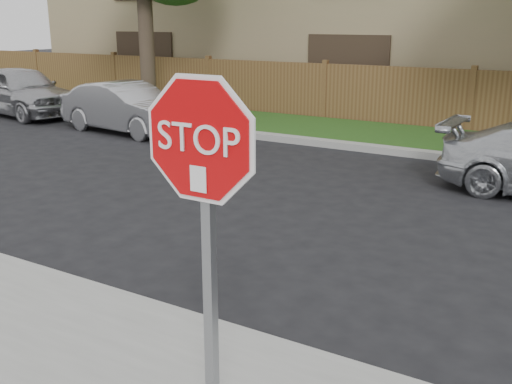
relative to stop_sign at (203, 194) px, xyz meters
The scene contains 7 objects.
ground 2.63m from the stop_sign, 128.51° to the left, with size 90.00×90.00×0.00m, color black.
far_curb 9.86m from the stop_sign, 96.98° to the left, with size 70.00×0.30×0.15m, color gray.
grass_strip 11.48m from the stop_sign, 95.96° to the left, with size 70.00×3.00×0.12m, color #1E4714.
fence 12.98m from the stop_sign, 95.23° to the left, with size 70.00×0.12×1.60m, color brown.
stop_sign is the anchor object (origin of this frame).
sedan_far_left 16.14m from the stop_sign, 145.76° to the left, with size 1.75×4.34×1.48m, color #ACACB0.
sedan_left 12.26m from the stop_sign, 135.20° to the left, with size 1.34×3.85×1.27m, color #ABACB0.
Camera 1 is at (3.13, -4.12, 2.79)m, focal length 42.00 mm.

